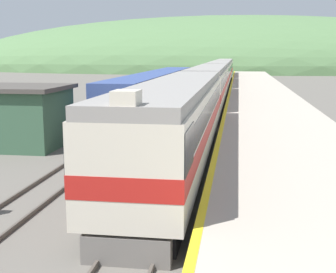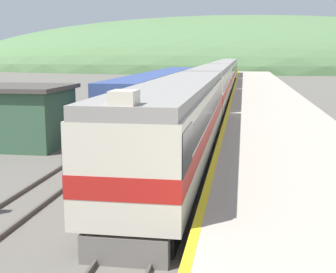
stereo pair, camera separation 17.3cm
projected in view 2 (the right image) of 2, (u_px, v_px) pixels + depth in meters
track_main at (221, 93)px, 61.73m from camera, size 1.52×180.00×0.16m
track_siding at (185, 93)px, 62.46m from camera, size 1.52×180.00×0.16m
platform at (270, 108)px, 41.39m from camera, size 7.16×140.00×1.07m
distant_hills at (234, 69)px, 152.88m from camera, size 190.58×85.76×34.09m
station_shed at (4, 115)px, 27.13m from camera, size 7.58×5.11×3.53m
express_train_lead_car at (180, 120)px, 21.89m from camera, size 3.03×22.00×4.46m
carriage_second at (212, 86)px, 44.84m from camera, size 3.02×22.99×4.10m
carriage_third at (223, 75)px, 68.04m from camera, size 3.02×22.99×4.10m
carriage_fourth at (228, 69)px, 91.23m from camera, size 3.02×22.99×4.10m
siding_train at (160, 91)px, 43.51m from camera, size 2.90×32.67×3.58m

